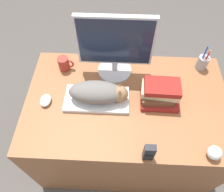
# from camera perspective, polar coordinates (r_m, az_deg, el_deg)

# --- Properties ---
(ground_plane) EXTENTS (12.00, 12.00, 0.00)m
(ground_plane) POSITION_cam_1_polar(r_m,az_deg,el_deg) (1.83, 2.52, -23.71)
(ground_plane) COLOR #4C4742
(desk) EXTENTS (1.22, 0.75, 0.71)m
(desk) POSITION_cam_1_polar(r_m,az_deg,el_deg) (1.62, 3.27, -8.06)
(desk) COLOR brown
(desk) RESTS_ON ground_plane
(keyboard) EXTENTS (0.38, 0.19, 0.02)m
(keyboard) POSITION_cam_1_polar(r_m,az_deg,el_deg) (1.30, -3.98, -0.82)
(keyboard) COLOR silver
(keyboard) RESTS_ON desk
(cat) EXTENTS (0.34, 0.15, 0.12)m
(cat) POSITION_cam_1_polar(r_m,az_deg,el_deg) (1.24, -3.17, 0.94)
(cat) COLOR #66605B
(cat) RESTS_ON keyboard
(monitor) EXTENTS (0.44, 0.22, 0.42)m
(monitor) POSITION_cam_1_polar(r_m,az_deg,el_deg) (1.29, 0.80, 13.09)
(monitor) COLOR #B7B7BC
(monitor) RESTS_ON desk
(computer_mouse) EXTENTS (0.06, 0.09, 0.04)m
(computer_mouse) POSITION_cam_1_polar(r_m,az_deg,el_deg) (1.34, -16.97, -1.10)
(computer_mouse) COLOR silver
(computer_mouse) RESTS_ON desk
(coffee_mug) EXTENTS (0.10, 0.07, 0.09)m
(coffee_mug) POSITION_cam_1_polar(r_m,az_deg,el_deg) (1.46, -12.36, 8.26)
(coffee_mug) COLOR #9E2D23
(coffee_mug) RESTS_ON desk
(pen_cup) EXTENTS (0.07, 0.07, 0.19)m
(pen_cup) POSITION_cam_1_polar(r_m,az_deg,el_deg) (1.55, 22.58, 8.17)
(pen_cup) COLOR #939399
(pen_cup) RESTS_ON desk
(baseball) EXTENTS (0.07, 0.07, 0.07)m
(baseball) POSITION_cam_1_polar(r_m,az_deg,el_deg) (1.23, 25.21, -13.28)
(baseball) COLOR silver
(baseball) RESTS_ON desk
(phone) EXTENTS (0.05, 0.03, 0.13)m
(phone) POSITION_cam_1_polar(r_m,az_deg,el_deg) (1.10, 9.63, -14.40)
(phone) COLOR black
(phone) RESTS_ON desk
(book_stack) EXTENTS (0.23, 0.16, 0.15)m
(book_stack) POSITION_cam_1_polar(r_m,az_deg,el_deg) (1.28, 12.38, 0.58)
(book_stack) COLOR maroon
(book_stack) RESTS_ON desk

